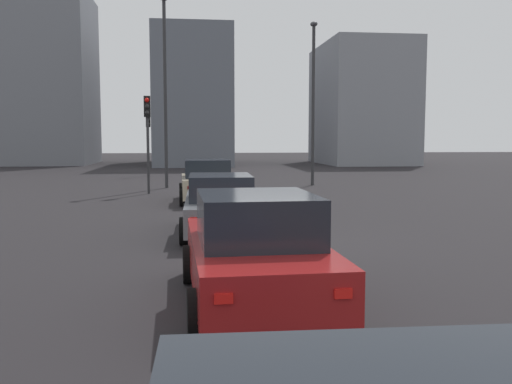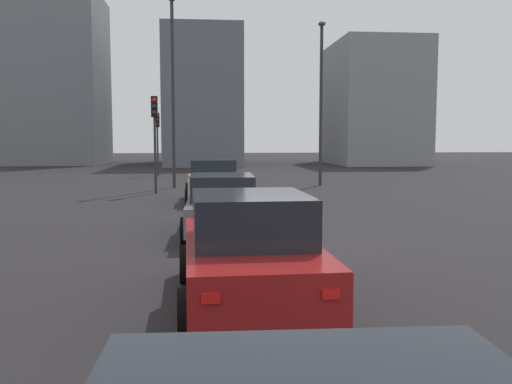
% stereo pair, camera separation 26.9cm
% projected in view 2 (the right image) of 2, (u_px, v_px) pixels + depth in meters
% --- Properties ---
extents(ground_plane, '(160.00, 160.00, 0.20)m').
position_uv_depth(ground_plane, '(289.00, 245.00, 13.20)').
color(ground_plane, black).
extents(car_beige_right_lead, '(4.19, 2.15, 1.62)m').
position_uv_depth(car_beige_right_lead, '(213.00, 182.00, 21.18)').
color(car_beige_right_lead, tan).
rests_on(car_beige_right_lead, ground_plane).
extents(car_grey_right_second, '(4.57, 2.01, 1.52)m').
position_uv_depth(car_grey_right_second, '(222.00, 205.00, 14.03)').
color(car_grey_right_second, slate).
rests_on(car_grey_right_second, ground_plane).
extents(car_red_right_third, '(4.45, 2.12, 1.65)m').
position_uv_depth(car_red_right_third, '(249.00, 252.00, 8.02)').
color(car_red_right_third, maroon).
rests_on(car_red_right_third, ground_plane).
extents(traffic_light_near_left, '(0.33, 0.31, 4.03)m').
position_uv_depth(traffic_light_near_left, '(157.00, 131.00, 35.61)').
color(traffic_light_near_left, '#2D2D30').
rests_on(traffic_light_near_left, ground_plane).
extents(traffic_light_near_right, '(0.32, 0.29, 4.24)m').
position_uv_depth(traffic_light_near_right, '(155.00, 124.00, 24.15)').
color(traffic_light_near_right, '#2D2D30').
rests_on(traffic_light_near_right, ground_plane).
extents(street_lamp_kerbside, '(0.56, 0.36, 8.28)m').
position_uv_depth(street_lamp_kerbside, '(321.00, 91.00, 28.27)').
color(street_lamp_kerbside, '#2D2D30').
rests_on(street_lamp_kerbside, ground_plane).
extents(street_lamp_far, '(0.56, 0.36, 9.16)m').
position_uv_depth(street_lamp_far, '(173.00, 79.00, 26.79)').
color(street_lamp_far, '#2D2D30').
rests_on(street_lamp_far, ground_plane).
extents(building_facade_left, '(11.70, 7.69, 11.24)m').
position_uv_depth(building_facade_left, '(372.00, 104.00, 52.74)').
color(building_facade_left, gray).
rests_on(building_facade_left, ground_plane).
extents(building_facade_center, '(15.34, 6.78, 11.93)m').
position_uv_depth(building_facade_center, '(203.00, 101.00, 52.77)').
color(building_facade_center, slate).
rests_on(building_facade_center, ground_plane).
extents(building_facade_right, '(9.81, 9.16, 15.77)m').
position_uv_depth(building_facade_right, '(54.00, 80.00, 52.43)').
color(building_facade_right, slate).
rests_on(building_facade_right, ground_plane).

